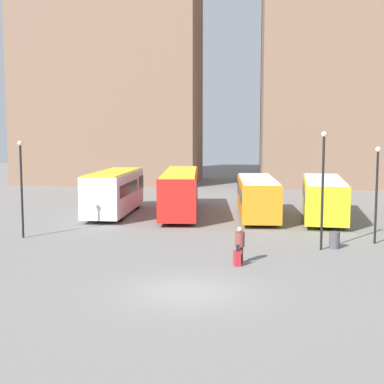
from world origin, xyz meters
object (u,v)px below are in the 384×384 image
at_px(lamp_post_0, 323,181).
at_px(trash_bin, 334,240).
at_px(lamp_post_1, 21,181).
at_px(suitcase, 237,258).
at_px(bus_1, 180,190).
at_px(bus_0, 115,191).
at_px(traveler, 240,242).
at_px(lamp_post_2, 377,186).
at_px(bus_2, 257,196).
at_px(bus_3, 323,197).

bearing_deg(lamp_post_0, trash_bin, 30.18).
height_order(lamp_post_1, trash_bin, lamp_post_1).
bearing_deg(suitcase, trash_bin, -65.96).
bearing_deg(bus_1, bus_0, 96.94).
distance_m(bus_1, traveler, 15.22).
bearing_deg(lamp_post_2, bus_2, 126.87).
height_order(bus_0, bus_2, bus_0).
bearing_deg(bus_3, traveler, 162.24).
bearing_deg(lamp_post_1, bus_3, 25.46).
relative_size(bus_0, lamp_post_2, 1.80).
bearing_deg(lamp_post_0, lamp_post_2, 31.76).
bearing_deg(traveler, suitcase, 151.06).
bearing_deg(bus_2, lamp_post_1, 120.01).
distance_m(traveler, lamp_post_2, 8.87).
relative_size(bus_3, trash_bin, 11.42).
height_order(bus_1, bus_3, bus_1).
xyz_separation_m(bus_0, bus_3, (14.53, -0.60, -0.17)).
distance_m(suitcase, trash_bin, 6.31).
distance_m(bus_1, lamp_post_0, 14.30).
bearing_deg(bus_0, bus_2, -93.49).
bearing_deg(suitcase, bus_3, -38.52).
bearing_deg(bus_3, suitcase, 162.59).
relative_size(bus_3, lamp_post_0, 1.65).
bearing_deg(trash_bin, bus_2, 111.43).
relative_size(bus_1, lamp_post_1, 2.27).
bearing_deg(traveler, lamp_post_0, -67.84).
relative_size(bus_3, traveler, 5.86).
bearing_deg(trash_bin, bus_1, 130.12).
bearing_deg(lamp_post_1, bus_2, 32.95).
xyz_separation_m(lamp_post_0, lamp_post_2, (3.02, 1.87, -0.41)).
height_order(bus_2, suitcase, bus_2).
bearing_deg(traveler, trash_bin, -68.98).
bearing_deg(traveler, bus_0, 17.74).
bearing_deg(bus_1, trash_bin, -144.77).
height_order(bus_2, bus_3, bus_3).
xyz_separation_m(lamp_post_2, trash_bin, (-2.31, -1.46, -2.61)).
xyz_separation_m(bus_1, lamp_post_2, (11.53, -9.49, 1.35)).
bearing_deg(lamp_post_2, traveler, -144.34).
height_order(suitcase, lamp_post_0, lamp_post_0).
bearing_deg(lamp_post_0, bus_0, 141.61).
bearing_deg(lamp_post_1, trash_bin, -3.56).
xyz_separation_m(bus_2, lamp_post_0, (3.02, -9.93, 1.95)).
xyz_separation_m(bus_0, suitcase, (9.01, -14.06, -1.33)).
xyz_separation_m(bus_0, bus_2, (10.10, -0.47, -0.18)).
height_order(bus_0, bus_3, bus_0).
height_order(bus_2, lamp_post_1, lamp_post_1).
bearing_deg(lamp_post_2, bus_3, 101.46).
xyz_separation_m(bus_1, bus_3, (9.92, -1.57, -0.18)).
bearing_deg(bus_1, lamp_post_0, -148.06).
xyz_separation_m(bus_0, bus_1, (4.61, 0.97, 0.01)).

